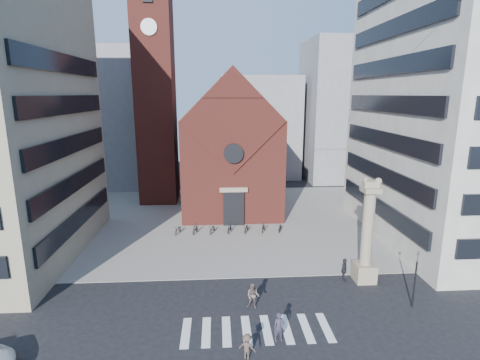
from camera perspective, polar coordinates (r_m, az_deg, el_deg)
name	(u,v)px	position (r m, az deg, el deg)	size (l,w,h in m)	color
ground	(245,305)	(28.59, 0.71, -18.48)	(120.00, 120.00, 0.00)	black
piazza	(233,219)	(45.84, -1.08, -5.99)	(46.00, 30.00, 0.05)	gray
zebra_crossing	(257,330)	(26.12, 2.54, -21.85)	(10.20, 3.20, 0.01)	white
church	(231,148)	(49.87, -1.43, 4.97)	(12.00, 16.65, 18.00)	maroon
campanile	(155,88)	(52.95, -12.80, 13.54)	(5.50, 5.50, 31.20)	maroon
building_right	(480,83)	(44.60, 32.69, 12.37)	(18.00, 22.00, 32.00)	beige
bg_block_left	(107,118)	(66.94, -19.56, 8.87)	(16.00, 14.00, 22.00)	gray
bg_block_mid	(259,127)	(70.01, 2.89, 8.10)	(14.00, 12.00, 18.00)	gray
bg_block_right	(350,111)	(70.54, 16.43, 10.08)	(16.00, 14.00, 24.00)	gray
lion_column	(367,241)	(31.92, 18.75, -8.80)	(1.63, 1.60, 8.68)	gray
traffic_light	(415,278)	(29.92, 25.15, -13.31)	(0.13, 0.16, 4.30)	black
pedestrian_0	(279,327)	(24.82, 5.98, -21.40)	(0.68, 0.45, 1.87)	#302A3B
pedestrian_1	(253,296)	(27.77, 2.00, -17.21)	(0.93, 0.73, 1.92)	#5C4C4A
pedestrian_2	(344,270)	(32.32, 15.58, -13.10)	(1.14, 0.47, 1.94)	black
pedestrian_3	(247,347)	(23.48, 1.09, -24.04)	(1.01, 0.58, 1.56)	#493A30
scooter_0	(178,230)	(41.61, -9.43, -7.47)	(0.62, 1.78, 0.93)	black
scooter_1	(195,229)	(41.44, -6.83, -7.39)	(0.49, 1.72, 1.04)	black
scooter_2	(212,229)	(41.39, -4.23, -7.43)	(0.62, 1.78, 0.93)	black
scooter_3	(229,228)	(41.38, -1.62, -7.33)	(0.49, 1.72, 1.04)	black
scooter_4	(246,228)	(41.50, 0.99, -7.34)	(0.62, 1.78, 0.93)	black
scooter_5	(263,227)	(41.67, 3.57, -7.20)	(0.49, 1.72, 1.04)	black
scooter_6	(280,227)	(41.95, 6.12, -7.19)	(0.62, 1.78, 0.93)	black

